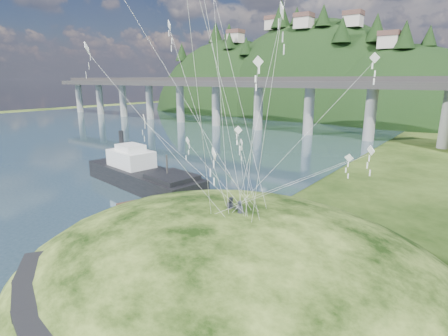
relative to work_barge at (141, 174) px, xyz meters
The scene contains 9 objects.
ground 20.25m from the work_barge, 39.98° to the right, with size 320.00×320.00×0.00m, color black.
water 59.08m from the work_barge, 163.23° to the left, with size 240.00×240.00×0.00m, color #334E5D.
grass_hill 26.10m from the work_barge, 25.05° to the right, with size 36.00×32.00×13.00m.
bridge 58.69m from the work_barge, 100.91° to the left, with size 160.00×11.00×15.00m.
far_ridge 113.15m from the work_barge, 104.44° to the left, with size 153.00×70.00×94.50m.
work_barge is the anchor object (origin of this frame).
wooden_dock 15.34m from the work_barge, 34.98° to the right, with size 15.81×7.02×1.13m.
kite_flyers 25.26m from the work_barge, 23.91° to the right, with size 2.05×1.31×1.87m.
kite_swarm 27.93m from the work_barge, 22.45° to the right, with size 16.88×17.29×19.98m.
Camera 1 is at (21.37, -16.98, 14.33)m, focal length 28.00 mm.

